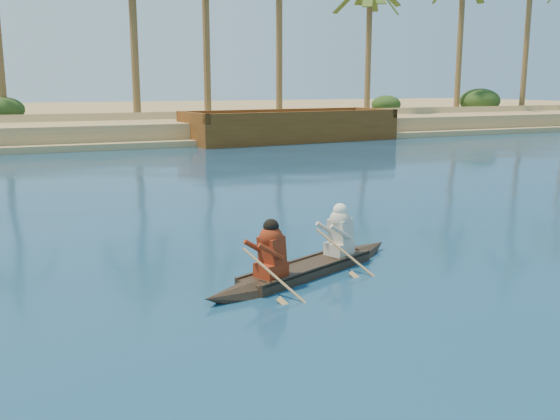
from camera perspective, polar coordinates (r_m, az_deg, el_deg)
name	(u,v)px	position (r m, az deg, el deg)	size (l,w,h in m)	color
canoe	(307,260)	(11.89, 2.50, -4.61)	(4.99, 2.64, 1.41)	#33261B
barge_right	(291,128)	(40.29, 0.97, 7.49)	(14.05, 5.82, 2.28)	brown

